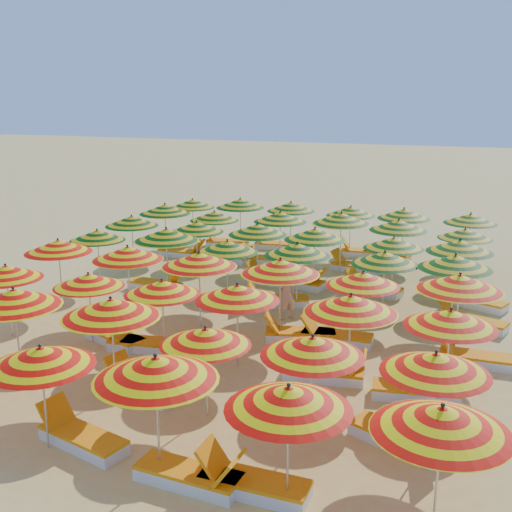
{
  "coord_description": "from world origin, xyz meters",
  "views": [
    {
      "loc": [
        5.8,
        -15.37,
        5.94
      ],
      "look_at": [
        0.0,
        0.5,
        1.6
      ],
      "focal_mm": 45.0,
      "sensor_mm": 36.0,
      "label": 1
    }
  ],
  "objects_px": {
    "umbrella_41": "(465,234)",
    "umbrella_22": "(363,279)",
    "umbrella_8": "(111,308)",
    "umbrella_38": "(280,217)",
    "umbrella_28": "(385,258)",
    "lounger_14": "(156,285)",
    "umbrella_37": "(214,216)",
    "lounger_22": "(232,257)",
    "lounger_19": "(372,288)",
    "umbrella_9": "(205,337)",
    "umbrella_35": "(460,246)",
    "umbrella_20": "(199,260)",
    "umbrella_34": "(394,243)",
    "umbrella_47": "(471,219)",
    "lounger_25": "(181,240)",
    "umbrella_29": "(455,262)",
    "umbrella_46": "(404,214)",
    "lounger_9": "(326,373)",
    "lounger_3": "(252,484)",
    "umbrella_2": "(41,357)",
    "umbrella_15": "(237,293)",
    "umbrella_43": "(240,203)",
    "lounger_24": "(355,267)",
    "umbrella_4": "(288,398)",
    "umbrella_42": "(192,203)",
    "umbrella_11": "(436,363)",
    "umbrella_19": "(128,253)",
    "umbrella_27": "(297,250)",
    "umbrella_33": "(315,234)",
    "umbrella_36": "(165,209)",
    "umbrella_24": "(97,235)",
    "beachgoer_a": "(286,294)",
    "umbrella_21": "(280,267)",
    "umbrella_44": "(291,207)",
    "lounger_1": "(82,438)",
    "lounger_12": "(335,337)",
    "umbrella_13": "(89,280)",
    "umbrella_18": "(58,246)",
    "umbrella_30": "(132,221)",
    "umbrella_45": "(351,211)",
    "lounger_7": "(114,337)",
    "lounger_13": "(477,358)",
    "lounger_20": "(474,302)",
    "umbrella_39": "(341,218)",
    "umbrella_16": "(351,304)",
    "lounger_8": "(143,344)",
    "lounger_23": "(264,260)",
    "umbrella_12": "(6,272)",
    "lounger_21": "(182,253)",
    "umbrella_40": "(399,225)",
    "lounger_17": "(272,279)",
    "lounger_15": "(277,301)",
    "lounger_28": "(363,252)",
    "lounger_10": "(418,391)",
    "lounger_29": "(388,256)",
    "umbrella_31": "(197,227)",
    "umbrella_10": "(313,346)"
  },
  "relations": [
    {
      "from": "umbrella_41",
      "to": "umbrella_22",
      "type": "bearing_deg",
      "value": -107.83
    },
    {
      "from": "umbrella_8",
      "to": "umbrella_38",
      "type": "height_order",
      "value": "umbrella_8"
    },
    {
      "from": "umbrella_28",
      "to": "lounger_14",
      "type": "relative_size",
      "value": 1.25
    },
    {
      "from": "umbrella_37",
      "to": "lounger_22",
      "type": "height_order",
      "value": "umbrella_37"
    },
    {
      "from": "lounger_19",
      "to": "umbrella_9",
      "type": "bearing_deg",
      "value": 94.77
    },
    {
      "from": "umbrella_35",
      "to": "lounger_14",
      "type": "relative_size",
      "value": 1.37
    },
    {
      "from": "umbrella_20",
      "to": "umbrella_34",
      "type": "bearing_deg",
      "value": 44.52
    },
    {
      "from": "umbrella_47",
      "to": "lounger_25",
      "type": "bearing_deg",
      "value": -178.47
    },
    {
      "from": "lounger_19",
      "to": "umbrella_35",
      "type": "bearing_deg",
      "value": -172.36
    },
    {
      "from": "umbrella_29",
      "to": "umbrella_46",
      "type": "distance_m",
      "value": 6.58
    },
    {
      "from": "umbrella_22",
      "to": "lounger_9",
      "type": "relative_size",
      "value": 1.12
    },
    {
      "from": "lounger_14",
      "to": "lounger_25",
      "type": "height_order",
      "value": "same"
    },
    {
      "from": "umbrella_38",
      "to": "lounger_3",
      "type": "relative_size",
      "value": 1.13
    },
    {
      "from": "umbrella_2",
      "to": "umbrella_15",
      "type": "relative_size",
      "value": 0.96
    },
    {
      "from": "umbrella_43",
      "to": "lounger_24",
      "type": "height_order",
      "value": "umbrella_43"
    },
    {
      "from": "umbrella_4",
      "to": "umbrella_42",
      "type": "xyz_separation_m",
      "value": [
        -8.56,
        14.74,
        -0.08
      ]
    },
    {
      "from": "umbrella_11",
      "to": "umbrella_19",
      "type": "height_order",
      "value": "umbrella_19"
    },
    {
      "from": "umbrella_27",
      "to": "umbrella_33",
      "type": "distance_m",
      "value": 1.89
    },
    {
      "from": "umbrella_36",
      "to": "umbrella_24",
      "type": "bearing_deg",
      "value": -92.97
    },
    {
      "from": "umbrella_15",
      "to": "beachgoer_a",
      "type": "relative_size",
      "value": 1.6
    },
    {
      "from": "umbrella_21",
      "to": "umbrella_44",
      "type": "xyz_separation_m",
      "value": [
        -2.4,
        8.7,
        -0.1
      ]
    },
    {
      "from": "lounger_1",
      "to": "umbrella_20",
      "type": "bearing_deg",
      "value": -70.26
    },
    {
      "from": "umbrella_4",
      "to": "lounger_12",
      "type": "distance_m",
      "value": 6.69
    },
    {
      "from": "umbrella_13",
      "to": "umbrella_18",
      "type": "xyz_separation_m",
      "value": [
        -2.38,
        2.06,
        0.18
      ]
    },
    {
      "from": "umbrella_30",
      "to": "beachgoer_a",
      "type": "bearing_deg",
      "value": -25.0
    },
    {
      "from": "lounger_25",
      "to": "umbrella_4",
      "type": "bearing_deg",
      "value": -40.63
    },
    {
      "from": "umbrella_45",
      "to": "lounger_12",
      "type": "xyz_separation_m",
      "value": [
        1.48,
        -8.57,
        -1.54
      ]
    },
    {
      "from": "lounger_7",
      "to": "lounger_13",
      "type": "height_order",
      "value": "same"
    },
    {
      "from": "umbrella_24",
      "to": "lounger_20",
      "type": "distance_m",
      "value": 11.42
    },
    {
      "from": "umbrella_39",
      "to": "lounger_14",
      "type": "distance_m",
      "value": 6.51
    },
    {
      "from": "umbrella_9",
      "to": "umbrella_16",
      "type": "bearing_deg",
      "value": 44.05
    },
    {
      "from": "umbrella_18",
      "to": "umbrella_42",
      "type": "distance_m",
      "value": 8.24
    },
    {
      "from": "lounger_8",
      "to": "lounger_23",
      "type": "relative_size",
      "value": 1.0
    },
    {
      "from": "umbrella_12",
      "to": "umbrella_33",
      "type": "height_order",
      "value": "umbrella_33"
    },
    {
      "from": "lounger_14",
      "to": "lounger_21",
      "type": "xyz_separation_m",
      "value": [
        -1.1,
        4.01,
        0.0
      ]
    },
    {
      "from": "umbrella_2",
      "to": "umbrella_29",
      "type": "xyz_separation_m",
      "value": [
        6.1,
        8.44,
        0.07
      ]
    },
    {
      "from": "umbrella_2",
      "to": "umbrella_29",
      "type": "distance_m",
      "value": 10.42
    },
    {
      "from": "umbrella_19",
      "to": "lounger_12",
      "type": "relative_size",
      "value": 1.26
    },
    {
      "from": "lounger_7",
      "to": "lounger_12",
      "type": "distance_m",
      "value": 5.39
    },
    {
      "from": "umbrella_40",
      "to": "umbrella_46",
      "type": "bearing_deg",
      "value": 92.92
    },
    {
      "from": "umbrella_11",
      "to": "umbrella_36",
      "type": "height_order",
      "value": "umbrella_36"
    },
    {
      "from": "umbrella_35",
      "to": "lounger_17",
      "type": "relative_size",
      "value": 1.36
    },
    {
      "from": "lounger_24",
      "to": "lounger_15",
      "type": "bearing_deg",
      "value": 84.4
    },
    {
      "from": "umbrella_45",
      "to": "umbrella_11",
      "type": "bearing_deg",
      "value": -72.34
    },
    {
      "from": "lounger_28",
      "to": "lounger_12",
      "type": "bearing_deg",
      "value": 88.47
    },
    {
      "from": "lounger_10",
      "to": "lounger_29",
      "type": "bearing_deg",
      "value": 93.16
    },
    {
      "from": "umbrella_24",
      "to": "umbrella_31",
      "type": "relative_size",
      "value": 0.99
    },
    {
      "from": "umbrella_12",
      "to": "umbrella_19",
      "type": "bearing_deg",
      "value": 47.53
    },
    {
      "from": "umbrella_38",
      "to": "umbrella_41",
      "type": "height_order",
      "value": "umbrella_38"
    },
    {
      "from": "lounger_19",
      "to": "umbrella_10",
      "type": "bearing_deg",
      "value": 108.08
    }
  ]
}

